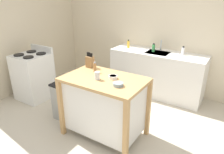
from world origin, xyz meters
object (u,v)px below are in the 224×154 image
trash_bin (64,101)px  sink_faucet (161,45)px  knife_block (90,61)px  bottle_spray_cleaner (128,44)px  drinking_cup (97,76)px  bottle_hand_soap (154,48)px  bottle_dish_soap (183,51)px  kitchen_island (104,104)px  bowl_ceramic_small (118,84)px  pepper_grinder (95,67)px  bowl_stoneware_deep (113,77)px  stove (33,76)px

trash_bin → sink_faucet: (0.92, 1.84, 0.68)m
knife_block → bottle_spray_cleaner: bearing=93.9°
drinking_cup → sink_faucet: bearing=84.7°
bottle_hand_soap → bottle_dish_soap: 0.56m
kitchen_island → sink_faucet: sink_faucet is taller
bottle_hand_soap → kitchen_island: bearing=-90.9°
bowl_ceramic_small → sink_faucet: (-0.16, 1.94, 0.07)m
pepper_grinder → bottle_hand_soap: (0.28, 1.55, -0.01)m
pepper_grinder → bottle_hand_soap: 1.58m
bottle_dish_soap → knife_block: bearing=-124.0°
trash_bin → bowl_stoneware_deep: bearing=3.9°
bowl_stoneware_deep → pepper_grinder: 0.37m
knife_block → sink_faucet: bearing=70.3°
bottle_hand_soap → stove: size_ratio=0.17×
drinking_cup → stove: (-1.79, 0.31, -0.50)m
pepper_grinder → bottle_dish_soap: pepper_grinder is taller
sink_faucet → bottle_dish_soap: (0.45, -0.07, -0.03)m
drinking_cup → bottle_spray_cleaner: (-0.48, 1.77, 0.01)m
trash_bin → sink_faucet: 2.17m
kitchen_island → pepper_grinder: (-0.25, 0.13, 0.47)m
bowl_stoneware_deep → bowl_ceramic_small: size_ratio=0.91×
stove → bowl_ceramic_small: bearing=-9.1°
knife_block → bowl_stoneware_deep: (0.55, -0.20, -0.07)m
trash_bin → bottle_hand_soap: (0.83, 1.69, 0.65)m
sink_faucet → bottle_hand_soap: 0.18m
pepper_grinder → bottle_spray_cleaner: size_ratio=0.91×
drinking_cup → trash_bin: bearing=174.1°
knife_block → pepper_grinder: 0.23m
bottle_dish_soap → stove: size_ratio=0.16×
drinking_cup → bottle_dish_soap: bearing=71.1°
bowl_ceramic_small → stove: size_ratio=0.13×
kitchen_island → bottle_dish_soap: bearing=72.0°
kitchen_island → bottle_dish_soap: size_ratio=6.78×
bottle_dish_soap → kitchen_island: bearing=-108.0°
kitchen_island → sink_faucet: 1.90m
kitchen_island → bowl_stoneware_deep: (0.11, 0.06, 0.42)m
bowl_ceramic_small → bottle_dish_soap: 1.90m
kitchen_island → pepper_grinder: pepper_grinder is taller
sink_faucet → stove: sink_faucet is taller
bowl_ceramic_small → bottle_spray_cleaner: (-0.82, 1.80, 0.04)m
bottle_hand_soap → stove: bearing=-142.3°
sink_faucet → bottle_spray_cleaner: 0.68m
knife_block → trash_bin: bearing=-143.9°
trash_bin → sink_faucet: sink_faucet is taller
bottle_dish_soap → bottle_spray_cleaner: bearing=-176.1°
bowl_ceramic_small → bottle_dish_soap: bottle_dish_soap is taller
bowl_stoneware_deep → knife_block: bearing=159.8°
bottle_dish_soap → bottle_spray_cleaner: bottle_spray_cleaner is taller
bowl_stoneware_deep → bottle_spray_cleaner: bearing=111.6°
bottle_spray_cleaner → drinking_cup: bearing=-74.7°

